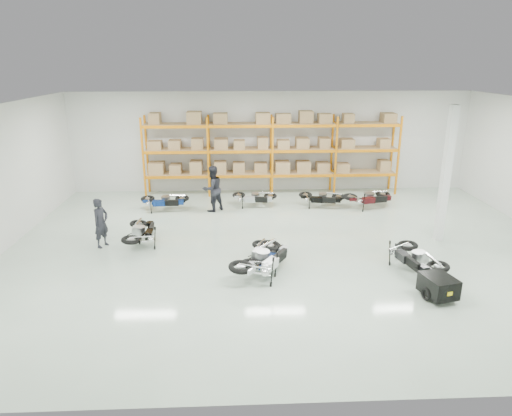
{
  "coord_description": "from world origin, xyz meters",
  "views": [
    {
      "loc": [
        -1.62,
        -13.58,
        5.81
      ],
      "look_at": [
        -0.95,
        0.87,
        1.1
      ],
      "focal_mm": 32.0,
      "sensor_mm": 36.0,
      "label": 1
    }
  ],
  "objects_px": {
    "moto_back_a": "(164,198)",
    "person_back": "(212,189)",
    "moto_touring_right": "(415,253)",
    "trailer": "(438,286)",
    "moto_back_c": "(322,195)",
    "moto_silver_left": "(264,254)",
    "moto_back_b": "(254,195)",
    "moto_blue_centre": "(263,252)",
    "person_left": "(101,223)",
    "moto_black_far_left": "(141,229)",
    "moto_back_d": "(369,195)"
  },
  "relations": [
    {
      "from": "moto_silver_left",
      "to": "moto_black_far_left",
      "type": "height_order",
      "value": "moto_silver_left"
    },
    {
      "from": "moto_blue_centre",
      "to": "person_left",
      "type": "bearing_deg",
      "value": -4.82
    },
    {
      "from": "moto_back_d",
      "to": "moto_back_a",
      "type": "bearing_deg",
      "value": 77.58
    },
    {
      "from": "moto_silver_left",
      "to": "moto_touring_right",
      "type": "relative_size",
      "value": 1.1
    },
    {
      "from": "moto_back_b",
      "to": "person_back",
      "type": "height_order",
      "value": "person_back"
    },
    {
      "from": "moto_touring_right",
      "to": "moto_back_b",
      "type": "height_order",
      "value": "moto_touring_right"
    },
    {
      "from": "moto_silver_left",
      "to": "trailer",
      "type": "bearing_deg",
      "value": -168.06
    },
    {
      "from": "moto_blue_centre",
      "to": "person_left",
      "type": "xyz_separation_m",
      "value": [
        -5.13,
        1.89,
        0.29
      ]
    },
    {
      "from": "moto_blue_centre",
      "to": "person_back",
      "type": "distance_m",
      "value": 5.7
    },
    {
      "from": "moto_back_b",
      "to": "person_back",
      "type": "distance_m",
      "value": 1.82
    },
    {
      "from": "moto_blue_centre",
      "to": "person_left",
      "type": "relative_size",
      "value": 1.05
    },
    {
      "from": "moto_back_c",
      "to": "moto_back_d",
      "type": "bearing_deg",
      "value": -81.55
    },
    {
      "from": "moto_black_far_left",
      "to": "moto_back_b",
      "type": "bearing_deg",
      "value": -136.44
    },
    {
      "from": "person_left",
      "to": "moto_black_far_left",
      "type": "bearing_deg",
      "value": -56.37
    },
    {
      "from": "moto_black_far_left",
      "to": "moto_touring_right",
      "type": "xyz_separation_m",
      "value": [
        8.21,
        -2.42,
        0.02
      ]
    },
    {
      "from": "moto_black_far_left",
      "to": "moto_silver_left",
      "type": "bearing_deg",
      "value": 146.01
    },
    {
      "from": "moto_blue_centre",
      "to": "moto_back_a",
      "type": "relative_size",
      "value": 1.02
    },
    {
      "from": "moto_black_far_left",
      "to": "moto_back_b",
      "type": "height_order",
      "value": "moto_black_far_left"
    },
    {
      "from": "moto_silver_left",
      "to": "moto_back_b",
      "type": "bearing_deg",
      "value": -57.8
    },
    {
      "from": "moto_black_far_left",
      "to": "trailer",
      "type": "xyz_separation_m",
      "value": [
        8.21,
        -4.01,
        -0.19
      ]
    },
    {
      "from": "moto_blue_centre",
      "to": "moto_black_far_left",
      "type": "height_order",
      "value": "moto_black_far_left"
    },
    {
      "from": "moto_silver_left",
      "to": "moto_touring_right",
      "type": "distance_m",
      "value": 4.33
    },
    {
      "from": "moto_silver_left",
      "to": "moto_back_a",
      "type": "bearing_deg",
      "value": -26.51
    },
    {
      "from": "moto_black_far_left",
      "to": "person_left",
      "type": "xyz_separation_m",
      "value": [
        -1.25,
        -0.14,
        0.27
      ]
    },
    {
      "from": "moto_back_a",
      "to": "person_back",
      "type": "height_order",
      "value": "person_back"
    },
    {
      "from": "moto_back_b",
      "to": "person_left",
      "type": "height_order",
      "value": "person_left"
    },
    {
      "from": "moto_black_far_left",
      "to": "person_back",
      "type": "height_order",
      "value": "person_back"
    },
    {
      "from": "person_back",
      "to": "moto_back_d",
      "type": "bearing_deg",
      "value": 142.08
    },
    {
      "from": "moto_blue_centre",
      "to": "moto_back_c",
      "type": "height_order",
      "value": "moto_blue_centre"
    },
    {
      "from": "moto_blue_centre",
      "to": "moto_silver_left",
      "type": "height_order",
      "value": "moto_silver_left"
    },
    {
      "from": "trailer",
      "to": "moto_blue_centre",
      "type": "bearing_deg",
      "value": 141.87
    },
    {
      "from": "moto_back_a",
      "to": "person_left",
      "type": "xyz_separation_m",
      "value": [
        -1.46,
        -3.71,
        0.3
      ]
    },
    {
      "from": "moto_back_a",
      "to": "moto_back_c",
      "type": "distance_m",
      "value": 6.43
    },
    {
      "from": "trailer",
      "to": "moto_back_a",
      "type": "height_order",
      "value": "moto_back_a"
    },
    {
      "from": "moto_silver_left",
      "to": "moto_back_c",
      "type": "bearing_deg",
      "value": -82.13
    },
    {
      "from": "moto_back_b",
      "to": "moto_back_a",
      "type": "bearing_deg",
      "value": 103.13
    },
    {
      "from": "moto_black_far_left",
      "to": "person_left",
      "type": "bearing_deg",
      "value": 4.21
    },
    {
      "from": "moto_blue_centre",
      "to": "moto_back_b",
      "type": "height_order",
      "value": "moto_blue_centre"
    },
    {
      "from": "trailer",
      "to": "moto_back_d",
      "type": "relative_size",
      "value": 0.84
    },
    {
      "from": "moto_blue_centre",
      "to": "moto_back_b",
      "type": "bearing_deg",
      "value": -74.43
    },
    {
      "from": "moto_back_b",
      "to": "moto_back_c",
      "type": "xyz_separation_m",
      "value": [
        2.78,
        -0.21,
        0.02
      ]
    },
    {
      "from": "moto_blue_centre",
      "to": "moto_back_c",
      "type": "relative_size",
      "value": 1.03
    },
    {
      "from": "moto_touring_right",
      "to": "trailer",
      "type": "height_order",
      "value": "moto_touring_right"
    },
    {
      "from": "moto_blue_centre",
      "to": "moto_back_c",
      "type": "bearing_deg",
      "value": -100.24
    },
    {
      "from": "moto_blue_centre",
      "to": "person_back",
      "type": "relative_size",
      "value": 0.92
    },
    {
      "from": "moto_back_a",
      "to": "moto_back_b",
      "type": "height_order",
      "value": "moto_back_a"
    },
    {
      "from": "person_left",
      "to": "moto_back_c",
      "type": "bearing_deg",
      "value": -36.49
    },
    {
      "from": "moto_back_a",
      "to": "moto_back_c",
      "type": "xyz_separation_m",
      "value": [
        6.43,
        0.15,
        -0.01
      ]
    },
    {
      "from": "moto_back_c",
      "to": "person_left",
      "type": "xyz_separation_m",
      "value": [
        -7.89,
        -3.86,
        0.31
      ]
    },
    {
      "from": "moto_silver_left",
      "to": "moto_back_a",
      "type": "distance_m",
      "value": 7.03
    }
  ]
}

